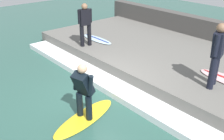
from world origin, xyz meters
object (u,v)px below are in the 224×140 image
object	(u,v)px
surfboard_riding	(85,118)
surfer_riding	(83,89)
surfer_waiting_near	(85,23)
surfer_waiting_far	(217,52)
surfboard_waiting_near	(97,39)

from	to	relation	value
surfboard_riding	surfer_riding	world-z (taller)	surfer_riding
surfboard_riding	surfer_waiting_near	xyz separation A→B (m)	(2.30, 3.12, 1.35)
surfboard_riding	surfer_waiting_far	xyz separation A→B (m)	(2.99, -1.56, 1.43)
surfer_waiting_near	surfer_waiting_far	size ratio (longest dim) A/B	0.92
surfboard_riding	surfer_riding	bearing A→B (deg)	-90.00
surfboard_riding	surfboard_waiting_near	distance (m)	4.54
surfer_riding	surfboard_waiting_near	size ratio (longest dim) A/B	0.88
surfer_riding	surfer_waiting_far	distance (m)	3.42
surfboard_riding	surfer_waiting_far	world-z (taller)	surfer_waiting_far
surfboard_waiting_near	surfer_waiting_near	bearing A→B (deg)	-160.61
surfboard_waiting_near	surfer_waiting_far	xyz separation A→B (m)	(-0.02, -4.93, 0.92)
surfboard_riding	surfer_waiting_near	bearing A→B (deg)	53.63
surfboard_riding	surfboard_waiting_near	xyz separation A→B (m)	(3.00, 3.37, 0.51)
surfer_riding	surfer_waiting_near	size ratio (longest dim) A/B	0.91
surfer_waiting_far	surfer_riding	bearing A→B (deg)	152.37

